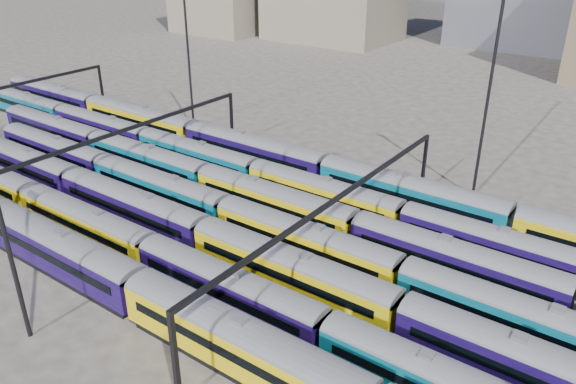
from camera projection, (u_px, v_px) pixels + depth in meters
The scene contains 11 objects.
ground at pixel (252, 241), 58.51m from camera, with size 500.00×500.00×0.00m, color #413B37.
rake_1 at pixel (85, 220), 57.44m from camera, with size 96.86×2.84×4.77m.
rake_2 at pixel (203, 232), 54.70m from camera, with size 125.59×3.06×5.16m.
rake_3 at pixel (402, 273), 48.47m from camera, with size 121.65×2.97×4.99m.
rake_4 at pixel (274, 199), 61.49m from camera, with size 102.27×3.00×5.04m.
rake_5 at pixel (196, 153), 73.96m from camera, with size 98.34×2.88×4.85m.
rake_6 at pixel (325, 168), 68.50m from camera, with size 134.74×3.28×5.54m.
gantry_1 at pixel (119, 141), 66.16m from camera, with size 0.35×40.35×8.03m.
gantry_2 at pixel (336, 209), 50.29m from camera, with size 0.35×40.35×8.03m.
mast_1 at pixel (187, 41), 84.41m from camera, with size 1.40×0.50×25.60m.
mast_3 at pixel (490, 83), 62.07m from camera, with size 1.40×0.50×25.60m.
Camera 1 is at (32.73, -38.72, 29.90)m, focal length 35.00 mm.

